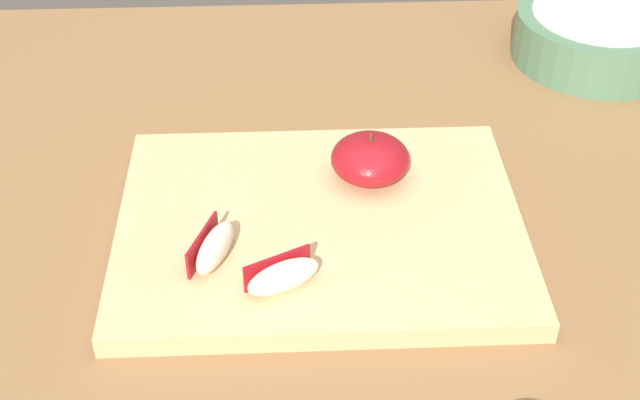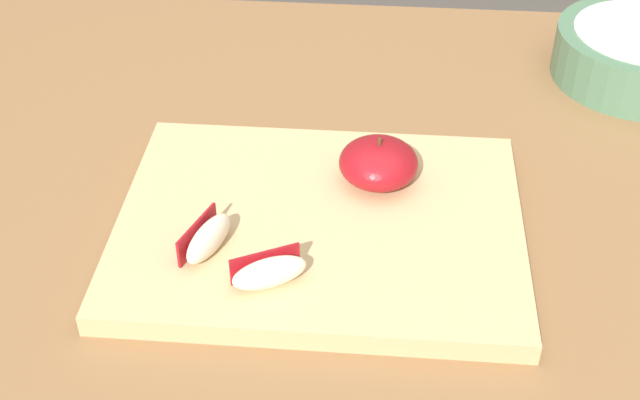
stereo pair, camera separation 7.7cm
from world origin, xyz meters
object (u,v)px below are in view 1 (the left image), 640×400
(cutting_board, at_px, (320,226))
(apple_half_skin_up, at_px, (370,159))
(apple_wedge_near_knife, at_px, (214,247))
(ceramic_fruit_bowl, at_px, (598,35))
(apple_wedge_front, at_px, (283,276))

(cutting_board, distance_m, apple_half_skin_up, 0.08)
(cutting_board, distance_m, apple_wedge_near_knife, 0.11)
(cutting_board, height_order, ceramic_fruit_bowl, ceramic_fruit_bowl)
(apple_wedge_front, xyz_separation_m, ceramic_fruit_bowl, (0.38, 0.40, -0.00))
(apple_half_skin_up, relative_size, ceramic_fruit_bowl, 0.38)
(cutting_board, xyz_separation_m, ceramic_fruit_bowl, (0.34, 0.31, 0.02))
(cutting_board, relative_size, apple_wedge_front, 5.52)
(ceramic_fruit_bowl, bearing_deg, apple_half_skin_up, -139.29)
(cutting_board, bearing_deg, apple_half_skin_up, 50.16)
(apple_half_skin_up, distance_m, ceramic_fruit_bowl, 0.39)
(apple_half_skin_up, xyz_separation_m, apple_wedge_near_knife, (-0.14, -0.11, -0.01))
(apple_half_skin_up, relative_size, apple_wedge_near_knife, 1.12)
(cutting_board, bearing_deg, ceramic_fruit_bowl, 42.28)
(apple_half_skin_up, height_order, apple_wedge_near_knife, apple_half_skin_up)
(apple_wedge_near_knife, bearing_deg, ceramic_fruit_bowl, 39.96)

